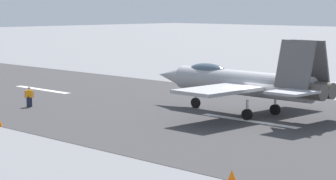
# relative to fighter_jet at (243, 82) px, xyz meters

# --- Properties ---
(ground_plane) EXTENTS (400.00, 400.00, 0.00)m
(ground_plane) POSITION_rel_fighter_jet_xyz_m (-2.09, 1.86, -2.37)
(ground_plane) COLOR slate
(runway_strip) EXTENTS (240.00, 26.00, 0.02)m
(runway_strip) POSITION_rel_fighter_jet_xyz_m (-2.10, 1.86, -2.36)
(runway_strip) COLOR #3B393A
(runway_strip) RESTS_ON ground
(fighter_jet) EXTENTS (15.89, 13.13, 5.56)m
(fighter_jet) POSITION_rel_fighter_jet_xyz_m (0.00, 0.00, 0.00)
(fighter_jet) COLOR #96969B
(fighter_jet) RESTS_ON ground
(crew_person) EXTENTS (0.48, 0.59, 1.58)m
(crew_person) POSITION_rel_fighter_jet_xyz_m (14.05, 8.74, -1.58)
(crew_person) COLOR #1E2338
(crew_person) RESTS_ON ground
(marker_cone_near) EXTENTS (0.44, 0.44, 0.55)m
(marker_cone_near) POSITION_rel_fighter_jet_xyz_m (-11.06, 14.87, -2.09)
(marker_cone_near) COLOR orange
(marker_cone_near) RESTS_ON ground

